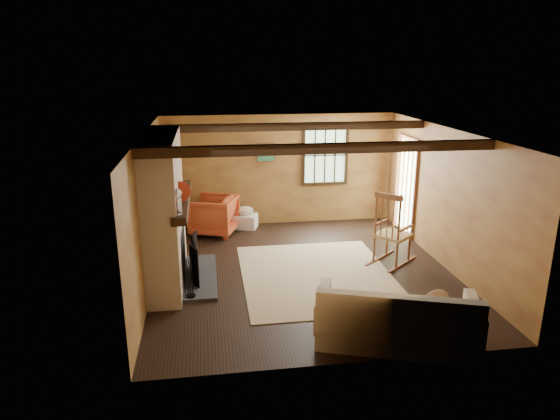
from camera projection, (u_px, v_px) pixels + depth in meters
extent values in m
plane|color=black|center=(303.00, 271.00, 8.57)|extent=(5.50, 5.50, 0.00)
cube|color=#A9803C|center=(280.00, 170.00, 10.83)|extent=(5.00, 0.02, 2.40)
cube|color=#A9803C|center=(350.00, 271.00, 5.62)|extent=(5.00, 0.02, 2.40)
cube|color=#A9803C|center=(149.00, 211.00, 7.88)|extent=(0.02, 5.50, 2.40)
cube|color=#A9803C|center=(446.00, 199.00, 8.58)|extent=(0.02, 5.50, 2.40)
cube|color=silver|center=(305.00, 132.00, 7.89)|extent=(5.00, 5.50, 0.02)
cube|color=black|center=(322.00, 149.00, 6.77)|extent=(5.00, 0.12, 0.14)
cube|color=black|center=(292.00, 127.00, 9.04)|extent=(5.00, 0.12, 0.14)
cube|color=black|center=(325.00, 155.00, 10.86)|extent=(1.02, 0.06, 1.32)
cube|color=#A2CA9A|center=(325.00, 155.00, 10.89)|extent=(0.90, 0.01, 1.20)
cube|color=black|center=(325.00, 155.00, 10.87)|extent=(0.90, 0.03, 0.02)
cube|color=brown|center=(406.00, 186.00, 10.24)|extent=(0.06, 1.00, 2.06)
cube|color=#A2CA9A|center=(407.00, 186.00, 10.25)|extent=(0.01, 0.80, 1.85)
cube|color=brown|center=(266.00, 152.00, 10.65)|extent=(0.42, 0.03, 0.42)
cube|color=#226657|center=(266.00, 153.00, 10.64)|extent=(0.36, 0.01, 0.36)
cube|color=#9A493B|center=(165.00, 210.00, 7.91)|extent=(0.50, 2.20, 2.40)
cube|color=black|center=(172.00, 254.00, 8.14)|extent=(0.38, 1.00, 0.85)
cube|color=#333338|center=(200.00, 276.00, 8.32)|extent=(0.55, 1.80, 0.05)
cube|color=black|center=(182.00, 200.00, 7.91)|extent=(0.22, 2.30, 0.12)
cube|color=black|center=(194.00, 266.00, 7.86)|extent=(0.15, 0.30, 0.64)
cube|color=black|center=(195.00, 258.00, 8.17)|extent=(0.05, 0.32, 0.64)
cube|color=black|center=(195.00, 251.00, 8.48)|extent=(0.09, 0.32, 0.64)
cylinder|color=black|center=(191.00, 296.00, 7.55)|extent=(0.15, 0.15, 0.02)
cylinder|color=black|center=(188.00, 279.00, 7.44)|extent=(0.01, 0.01, 0.61)
cylinder|color=black|center=(190.00, 278.00, 7.47)|extent=(0.01, 0.01, 0.61)
cylinder|color=black|center=(192.00, 277.00, 7.50)|extent=(0.01, 0.01, 0.61)
cylinder|color=silver|center=(178.00, 206.00, 6.96)|extent=(0.11, 0.11, 0.24)
sphere|color=silver|center=(177.00, 193.00, 6.91)|extent=(0.13, 0.13, 0.13)
cylinder|color=#A32812|center=(180.00, 192.00, 7.55)|extent=(0.32, 0.10, 0.32)
cube|color=black|center=(181.00, 191.00, 8.03)|extent=(0.22, 0.17, 0.11)
cylinder|color=black|center=(182.00, 187.00, 8.34)|extent=(0.07, 0.07, 0.09)
cylinder|color=black|center=(182.00, 186.00, 8.44)|extent=(0.07, 0.07, 0.08)
cube|color=#CCB288|center=(317.00, 275.00, 8.41)|extent=(2.50, 3.00, 0.01)
cube|color=tan|center=(393.00, 235.00, 8.84)|extent=(0.75, 0.75, 0.06)
cube|color=brown|center=(389.00, 197.00, 8.46)|extent=(0.38, 0.43, 0.09)
cylinder|color=brown|center=(409.00, 248.00, 8.92)|extent=(0.04, 0.04, 0.50)
cylinder|color=brown|center=(387.00, 242.00, 9.21)|extent=(0.04, 0.04, 0.50)
cylinder|color=brown|center=(397.00, 255.00, 8.60)|extent=(0.04, 0.04, 0.50)
cylinder|color=brown|center=(374.00, 249.00, 8.89)|extent=(0.04, 0.04, 0.50)
cylinder|color=brown|center=(399.00, 220.00, 8.42)|extent=(0.04, 0.04, 0.85)
cylinder|color=brown|center=(376.00, 214.00, 8.70)|extent=(0.04, 0.04, 0.85)
cylinder|color=brown|center=(393.00, 219.00, 8.49)|extent=(0.02, 0.02, 0.70)
cylinder|color=brown|center=(387.00, 218.00, 8.57)|extent=(0.02, 0.02, 0.70)
cylinder|color=brown|center=(382.00, 217.00, 8.64)|extent=(0.02, 0.02, 0.70)
cube|color=brown|center=(406.00, 228.00, 8.62)|extent=(0.39, 0.34, 0.03)
cube|color=brown|center=(381.00, 222.00, 8.94)|extent=(0.39, 0.34, 0.03)
cube|color=brown|center=(402.00, 264.00, 8.83)|extent=(0.76, 0.65, 0.03)
cube|color=brown|center=(380.00, 258.00, 9.12)|extent=(0.76, 0.65, 0.03)
cube|color=beige|center=(395.00, 326.00, 6.39)|extent=(2.16, 1.48, 0.43)
cube|color=beige|center=(398.00, 317.00, 5.94)|extent=(1.92, 0.78, 0.54)
cube|color=beige|center=(323.00, 305.00, 6.49)|extent=(0.42, 0.89, 0.39)
cube|color=beige|center=(474.00, 318.00, 6.17)|extent=(0.42, 0.89, 0.39)
ellipsoid|color=beige|center=(437.00, 302.00, 6.30)|extent=(0.38, 0.23, 0.36)
cylinder|color=#513122|center=(180.00, 226.00, 10.71)|extent=(0.41, 0.12, 0.12)
cylinder|color=#513122|center=(187.00, 226.00, 10.73)|extent=(0.41, 0.12, 0.12)
cylinder|color=#513122|center=(193.00, 226.00, 10.75)|extent=(0.41, 0.12, 0.12)
cylinder|color=#513122|center=(180.00, 221.00, 10.68)|extent=(0.41, 0.12, 0.12)
cylinder|color=#513122|center=(186.00, 221.00, 10.70)|extent=(0.41, 0.12, 0.12)
cylinder|color=#513122|center=(193.00, 220.00, 10.71)|extent=(0.41, 0.12, 0.12)
cube|color=white|center=(245.00, 221.00, 10.78)|extent=(0.59, 0.52, 0.30)
ellipsoid|color=beige|center=(245.00, 210.00, 10.72)|extent=(0.42, 0.37, 0.18)
imported|color=#BF6026|center=(214.00, 215.00, 10.35)|extent=(1.13, 1.11, 0.81)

